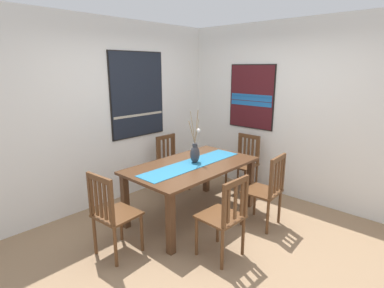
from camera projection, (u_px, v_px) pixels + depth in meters
ground_plane at (210, 238)px, 3.70m from camera, size 6.40×6.40×0.03m
wall_back at (117, 112)px, 4.58m from camera, size 6.40×0.12×2.70m
wall_side at (288, 111)px, 4.68m from camera, size 0.12×6.40×2.70m
dining_table at (192, 171)px, 4.06m from camera, size 1.76×1.00×0.76m
table_runner at (192, 164)px, 4.03m from camera, size 1.62×0.36×0.01m
centerpiece_vase at (195, 152)px, 4.05m from camera, size 0.17×0.15×0.72m
chair_0 at (266, 189)px, 3.84m from camera, size 0.45×0.45×0.97m
chair_1 at (171, 162)px, 5.02m from camera, size 0.43×0.43×0.92m
chair_2 at (224, 216)px, 3.19m from camera, size 0.43×0.43×0.93m
chair_3 at (112, 213)px, 3.22m from camera, size 0.45×0.45×0.96m
chair_4 at (244, 162)px, 4.98m from camera, size 0.43×0.43×0.94m
painting_on_back_wall at (137, 95)px, 4.73m from camera, size 1.00×0.05×1.32m
painting_on_side_wall at (252, 97)px, 4.99m from camera, size 0.05×0.83×1.05m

